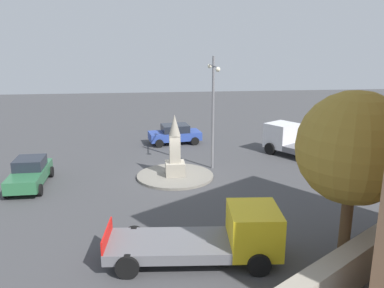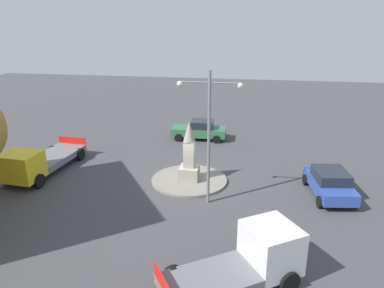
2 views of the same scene
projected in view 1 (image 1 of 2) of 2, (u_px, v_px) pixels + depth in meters
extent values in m
plane|color=#424244|center=(175.00, 177.00, 24.11)|extent=(80.00, 80.00, 0.00)
cylinder|color=gray|center=(175.00, 176.00, 24.09)|extent=(4.60, 4.60, 0.15)
cube|color=#9E9687|center=(175.00, 168.00, 23.97)|extent=(1.14, 1.14, 0.80)
cube|color=#9E9687|center=(175.00, 149.00, 23.66)|extent=(0.63, 0.63, 1.64)
cone|color=#9E9687|center=(175.00, 125.00, 23.30)|extent=(0.69, 0.69, 1.24)
cylinder|color=slate|center=(213.00, 114.00, 24.89)|extent=(0.16, 0.16, 7.08)
cylinder|color=slate|center=(212.00, 65.00, 24.86)|extent=(1.48, 0.08, 0.08)
cylinder|color=slate|center=(216.00, 67.00, 23.43)|extent=(1.48, 0.08, 0.08)
sphere|color=#F2EACC|center=(210.00, 66.00, 25.60)|extent=(0.28, 0.28, 0.28)
sphere|color=#F2EACC|center=(218.00, 69.00, 22.75)|extent=(0.28, 0.28, 0.28)
cube|color=#2D479E|center=(175.00, 136.00, 31.73)|extent=(2.39, 4.26, 0.64)
cube|color=#1E232D|center=(175.00, 128.00, 31.59)|extent=(1.96, 2.27, 0.57)
cylinder|color=black|center=(159.00, 143.00, 30.60)|extent=(0.31, 0.66, 0.64)
cylinder|color=black|center=(155.00, 138.00, 32.32)|extent=(0.31, 0.66, 0.64)
cylinder|color=black|center=(195.00, 141.00, 31.30)|extent=(0.31, 0.66, 0.64)
cylinder|color=black|center=(189.00, 136.00, 33.02)|extent=(0.31, 0.66, 0.64)
cube|color=#2D6B42|center=(30.00, 175.00, 22.40)|extent=(4.39, 1.79, 0.67)
cube|color=#1E232D|center=(30.00, 163.00, 22.52)|extent=(1.79, 1.59, 0.59)
cylinder|color=black|center=(40.00, 190.00, 21.14)|extent=(0.65, 0.24, 0.64)
cylinder|color=black|center=(6.00, 192.00, 20.91)|extent=(0.65, 0.24, 0.64)
cylinder|color=black|center=(51.00, 172.00, 24.06)|extent=(0.65, 0.24, 0.64)
cylinder|color=black|center=(22.00, 173.00, 23.83)|extent=(0.65, 0.24, 0.64)
cube|color=silver|center=(281.00, 135.00, 29.04)|extent=(2.57, 2.63, 1.76)
cube|color=slate|center=(311.00, 152.00, 27.29)|extent=(3.95, 3.54, 0.40)
cube|color=red|center=(334.00, 150.00, 25.93)|extent=(1.09, 1.61, 0.50)
cylinder|color=black|center=(270.00, 149.00, 28.77)|extent=(0.86, 0.70, 0.84)
cylinder|color=black|center=(287.00, 144.00, 30.00)|extent=(0.86, 0.70, 0.84)
cylinder|color=black|center=(315.00, 160.00, 25.99)|extent=(0.86, 0.70, 0.84)
cylinder|color=black|center=(332.00, 155.00, 27.22)|extent=(0.86, 0.70, 0.84)
cube|color=yellow|center=(254.00, 229.00, 14.81)|extent=(2.34, 2.01, 1.62)
cube|color=slate|center=(168.00, 245.00, 14.87)|extent=(2.56, 4.70, 0.40)
cube|color=red|center=(107.00, 235.00, 14.69)|extent=(2.10, 0.24, 0.50)
cylinder|color=black|center=(249.00, 235.00, 16.07)|extent=(0.35, 0.86, 0.84)
cylinder|color=black|center=(259.00, 265.00, 13.96)|extent=(0.35, 0.86, 0.84)
cylinder|color=black|center=(134.00, 237.00, 15.94)|extent=(0.35, 0.86, 0.84)
cylinder|color=black|center=(127.00, 267.00, 13.82)|extent=(0.35, 0.86, 0.84)
cube|color=#9E9687|center=(383.00, 244.00, 14.83)|extent=(10.86, 15.54, 1.38)
cylinder|color=brown|center=(346.00, 223.00, 14.71)|extent=(0.42, 0.42, 2.95)
sphere|color=olive|center=(354.00, 148.00, 13.98)|extent=(4.04, 4.04, 4.04)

